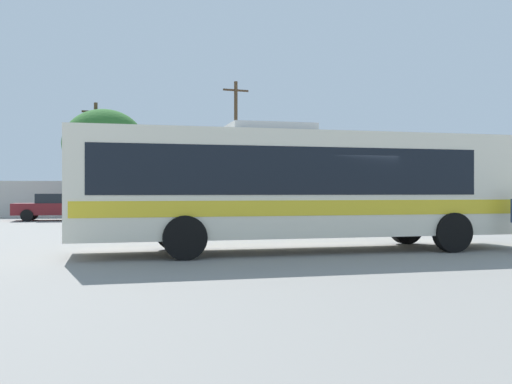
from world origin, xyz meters
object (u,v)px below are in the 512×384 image
object	(u,v)px
roadside_tree_midleft	(104,144)
parked_car_second_maroon	(157,206)
utility_pole_far	(96,156)
parked_car_leftmost_maroon	(57,206)
coach_bus_cream_yellow	(298,184)
utility_pole_near	(236,145)

from	to	relation	value
roadside_tree_midleft	parked_car_second_maroon	bearing A→B (deg)	-61.79
utility_pole_far	roadside_tree_midleft	xyz separation A→B (m)	(0.54, -0.05, 0.82)
parked_car_leftmost_maroon	roadside_tree_midleft	distance (m)	7.77
parked_car_leftmost_maroon	parked_car_second_maroon	size ratio (longest dim) A/B	1.06
parked_car_second_maroon	utility_pole_far	bearing A→B (deg)	121.57
coach_bus_cream_yellow	utility_pole_near	bearing A→B (deg)	86.42
utility_pole_near	coach_bus_cream_yellow	bearing A→B (deg)	-93.58
parked_car_leftmost_maroon	roadside_tree_midleft	xyz separation A→B (m)	(1.90, 6.41, 3.96)
parked_car_leftmost_maroon	roadside_tree_midleft	bearing A→B (deg)	73.48
coach_bus_cream_yellow	utility_pole_far	world-z (taller)	utility_pole_far
utility_pole_near	roadside_tree_midleft	bearing A→B (deg)	176.82
coach_bus_cream_yellow	parked_car_leftmost_maroon	distance (m)	20.15
parked_car_second_maroon	roadside_tree_midleft	size ratio (longest dim) A/B	0.60
coach_bus_cream_yellow	parked_car_second_maroon	distance (m)	18.23
parked_car_second_maroon	utility_pole_near	xyz separation A→B (m)	(5.28, 6.02, 3.98)
parked_car_leftmost_maroon	utility_pole_far	bearing A→B (deg)	78.09
parked_car_leftmost_maroon	parked_car_second_maroon	bearing A→B (deg)	-1.08
utility_pole_near	parked_car_second_maroon	bearing A→B (deg)	-131.23
parked_car_leftmost_maroon	utility_pole_far	world-z (taller)	utility_pole_far
parked_car_leftmost_maroon	utility_pole_near	world-z (taller)	utility_pole_near
parked_car_second_maroon	roadside_tree_midleft	bearing A→B (deg)	118.21
utility_pole_far	utility_pole_near	bearing A→B (deg)	-3.31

